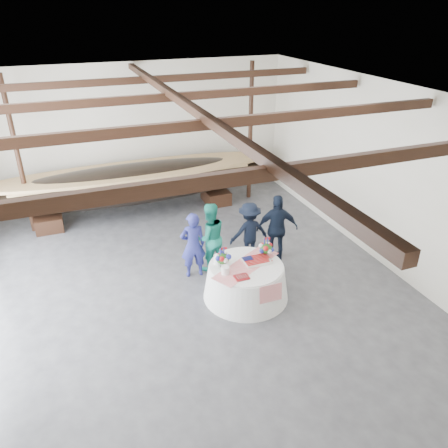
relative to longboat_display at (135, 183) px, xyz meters
name	(u,v)px	position (x,y,z in m)	size (l,w,h in m)	color
floor	(195,295)	(0.39, -4.80, -1.07)	(10.00, 12.00, 0.01)	#3D3D42
wall_back	(137,135)	(0.39, 1.20, 1.18)	(10.00, 0.02, 4.50)	silver
wall_right	(385,177)	(5.39, -4.80, 1.18)	(0.02, 12.00, 4.50)	silver
ceiling	(187,98)	(0.39, -4.80, 3.43)	(10.00, 12.00, 0.01)	white
pavilion_structure	(177,116)	(0.39, -3.98, 2.94)	(9.80, 11.76, 4.50)	black
longboat_display	(135,183)	(0.00, 0.00, 0.00)	(8.90, 1.78, 1.67)	black
banquet_table	(246,281)	(1.49, -5.25, -0.65)	(1.96, 1.96, 0.84)	white
tabletop_items	(244,257)	(1.49, -5.12, -0.08)	(1.84, 1.37, 0.40)	red
guest_woman_blue	(193,245)	(0.64, -3.98, -0.21)	(0.62, 0.41, 1.71)	navy
guest_woman_teal	(209,237)	(1.11, -3.82, -0.16)	(0.88, 0.68, 1.80)	#1A8A74
guest_man_left	(249,232)	(2.23, -3.74, -0.26)	(1.04, 0.60, 1.60)	black
guest_man_right	(277,228)	(2.89, -4.01, -0.16)	(1.06, 0.44, 1.82)	black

